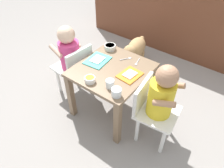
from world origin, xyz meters
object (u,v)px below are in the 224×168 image
object	(u,v)px
water_cup_right	(116,93)
spoon_by_left_tray	(127,59)
dining_table	(112,77)
spoon_by_right_tray	(137,62)
seated_child_right	(160,97)
water_cup_left	(110,84)
seated_child_left	(70,54)
dog	(135,49)
food_tray_left	(98,60)
cereal_bowl_left_side	(90,79)
food_tray_right	(130,75)
cereal_bowl_right_side	(110,47)

from	to	relation	value
water_cup_right	spoon_by_left_tray	distance (m)	0.42
dining_table	spoon_by_right_tray	world-z (taller)	spoon_by_right_tray
dining_table	spoon_by_left_tray	bearing A→B (deg)	83.11
seated_child_right	water_cup_left	world-z (taller)	seated_child_right
dining_table	water_cup_right	size ratio (longest dim) A/B	8.04
seated_child_left	spoon_by_right_tray	bearing A→B (deg)	20.47
dining_table	dog	xyz separation A→B (m)	(-0.19, 0.67, -0.16)
food_tray_left	water_cup_right	size ratio (longest dim) A/B	3.00
dining_table	cereal_bowl_left_side	xyz separation A→B (m)	(-0.03, -0.21, 0.10)
dining_table	seated_child_right	xyz separation A→B (m)	(0.42, -0.04, 0.07)
seated_child_left	dog	distance (m)	0.76
seated_child_right	dog	world-z (taller)	seated_child_right
dog	spoon_by_left_tray	size ratio (longest dim) A/B	4.71
spoon_by_right_tray	water_cup_left	bearing A→B (deg)	-90.23
dining_table	food_tray_right	xyz separation A→B (m)	(0.15, 0.01, 0.09)
spoon_by_left_tray	cereal_bowl_right_side	bearing A→B (deg)	170.42
cereal_bowl_left_side	cereal_bowl_right_side	distance (m)	0.44
food_tray_right	dining_table	bearing A→B (deg)	-175.31
water_cup_left	food_tray_right	bearing A→B (deg)	77.33
food_tray_right	spoon_by_right_tray	distance (m)	0.17
seated_child_right	food_tray_left	bearing A→B (deg)	174.88
water_cup_left	cereal_bowl_right_side	xyz separation A→B (m)	(-0.29, 0.38, -0.00)
seated_child_left	water_cup_right	world-z (taller)	seated_child_left
water_cup_left	spoon_by_left_tray	distance (m)	0.36
dog	seated_child_right	bearing A→B (deg)	-48.85
spoon_by_left_tray	spoon_by_right_tray	size ratio (longest dim) A/B	0.89
seated_child_left	seated_child_right	size ratio (longest dim) A/B	0.97
dog	water_cup_left	size ratio (longest dim) A/B	7.06
spoon_by_left_tray	dining_table	bearing A→B (deg)	-96.89
cereal_bowl_left_side	spoon_by_right_tray	world-z (taller)	cereal_bowl_left_side
cereal_bowl_right_side	spoon_by_right_tray	distance (m)	0.29
food_tray_left	spoon_by_right_tray	xyz separation A→B (m)	(0.26, 0.17, -0.00)
dining_table	cereal_bowl_right_side	world-z (taller)	cereal_bowl_right_side
seated_child_left	seated_child_right	distance (m)	0.85
dog	food_tray_right	xyz separation A→B (m)	(0.35, -0.66, 0.25)
dog	water_cup_right	xyz separation A→B (m)	(0.39, -0.88, 0.27)
cereal_bowl_right_side	spoon_by_left_tray	bearing A→B (deg)	-9.58
dining_table	dog	world-z (taller)	dining_table
food_tray_left	water_cup_right	distance (m)	0.41
dining_table	seated_child_left	size ratio (longest dim) A/B	0.82
seated_child_left	spoon_by_right_tray	world-z (taller)	seated_child_left
seated_child_right	water_cup_left	distance (m)	0.34
seated_child_left	spoon_by_left_tray	world-z (taller)	seated_child_left
cereal_bowl_left_side	seated_child_right	bearing A→B (deg)	20.68
dining_table	seated_child_right	world-z (taller)	seated_child_right
food_tray_left	spoon_by_left_tray	xyz separation A→B (m)	(0.17, 0.16, -0.00)
seated_child_right	food_tray_left	world-z (taller)	seated_child_right
cereal_bowl_right_side	spoon_by_left_tray	distance (m)	0.20
dining_table	seated_child_left	bearing A→B (deg)	-176.95
dining_table	spoon_by_left_tray	distance (m)	0.19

